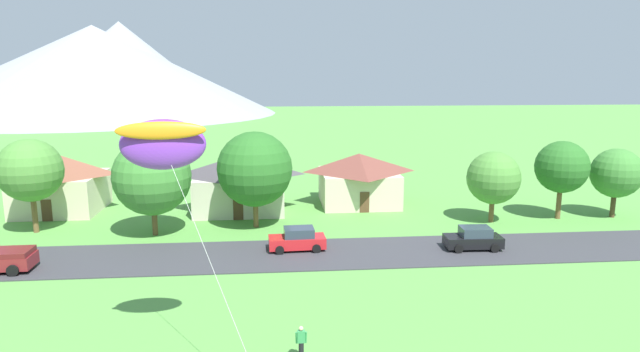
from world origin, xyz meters
name	(u,v)px	position (x,y,z in m)	size (l,w,h in m)	color
road_strip	(328,253)	(0.00, 26.63, 0.04)	(160.00, 6.89, 0.08)	#38383D
mountain_central_ridge	(122,68)	(-52.19, 171.31, 14.56)	(70.71, 70.71, 29.12)	#8E939E
mountain_far_west_ridge	(95,70)	(-59.27, 167.02, 13.79)	(113.16, 113.16, 27.58)	#8E939E
house_leftmost	(240,182)	(-7.10, 39.94, 2.80)	(9.00, 7.27, 5.40)	beige
house_left_center	(359,178)	(4.69, 41.73, 2.66)	(8.13, 7.79, 5.14)	beige
house_right_center	(60,182)	(-24.13, 41.29, 2.84)	(7.87, 7.83, 5.48)	beige
tree_near_left	(255,169)	(-5.45, 34.19, 5.08)	(6.39, 6.39, 8.28)	brown
tree_left_of_center	(562,167)	(21.92, 34.46, 4.77)	(4.68, 4.68, 7.13)	brown
tree_center	(152,177)	(-13.63, 32.61, 4.87)	(6.25, 6.25, 8.00)	brown
tree_right_of_center	(30,170)	(-23.70, 34.28, 5.25)	(5.17, 5.17, 7.85)	brown
tree_near_right	(616,173)	(27.16, 34.48, 4.12)	(4.49, 4.49, 6.38)	#4C3823
tree_far_right	(493,178)	(15.39, 33.92, 4.01)	(4.66, 4.66, 6.35)	brown
parked_car_red_west_end	(298,239)	(-2.18, 27.63, 0.87)	(4.27, 2.22, 1.68)	red
parked_car_black_mid_west	(474,239)	(10.99, 26.64, 0.87)	(4.26, 2.20, 1.68)	black
kite_flyer_with_kite	(164,145)	(-8.64, 12.88, 10.00)	(6.09, 5.52, 11.25)	navy
watcher_person	(301,342)	(-2.77, 12.07, 0.88)	(0.56, 0.24, 1.68)	black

